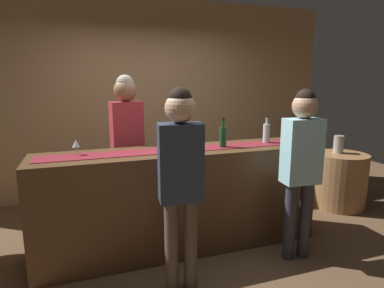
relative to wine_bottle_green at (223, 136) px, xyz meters
name	(u,v)px	position (x,y,z in m)	size (l,w,h in m)	color
ground_plane	(181,246)	(-0.44, 0.03, -1.15)	(10.00, 10.00, 0.00)	brown
back_wall	(144,98)	(-0.44, 1.93, 0.30)	(6.00, 0.12, 2.90)	tan
bar_counter	(181,199)	(-0.44, 0.03, -0.63)	(2.83, 0.60, 1.04)	#543821
counter_runner_cloth	(181,149)	(-0.44, 0.03, -0.11)	(2.68, 0.28, 0.01)	maroon
wine_bottle_green	(223,136)	(0.00, 0.00, 0.00)	(0.07, 0.07, 0.30)	#194723
wine_bottle_clear	(266,133)	(0.55, 0.06, 0.00)	(0.07, 0.07, 0.30)	#B2C6C1
wine_glass_near_customer	(76,144)	(-1.42, 0.11, -0.01)	(0.07, 0.07, 0.14)	silver
wine_glass_mid_counter	(185,141)	(-0.43, -0.07, -0.01)	(0.07, 0.07, 0.14)	silver
bartender	(127,136)	(-0.89, 0.61, -0.04)	(0.36, 0.25, 1.77)	#26262B
customer_sipping	(301,158)	(0.55, -0.54, -0.14)	(0.36, 0.23, 1.64)	#33333D
customer_browsing	(181,170)	(-0.65, -0.64, -0.13)	(0.36, 0.24, 1.66)	brown
round_side_table	(340,180)	(1.95, 0.38, -0.78)	(0.68, 0.68, 0.74)	#996B42
vase_on_side_table	(339,144)	(1.93, 0.44, -0.29)	(0.13, 0.13, 0.24)	#A8A399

